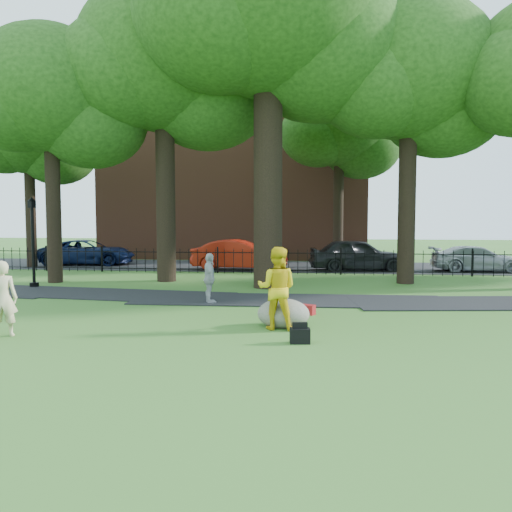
# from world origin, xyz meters

# --- Properties ---
(ground) EXTENTS (120.00, 120.00, 0.00)m
(ground) POSITION_xyz_m (0.00, 0.00, 0.00)
(ground) COLOR #3A6925
(ground) RESTS_ON ground
(footpath) EXTENTS (36.07, 3.85, 0.03)m
(footpath) POSITION_xyz_m (1.00, 3.90, 0.00)
(footpath) COLOR black
(footpath) RESTS_ON ground
(street) EXTENTS (80.00, 7.00, 0.02)m
(street) POSITION_xyz_m (0.00, 16.00, 0.00)
(street) COLOR black
(street) RESTS_ON ground
(iron_fence) EXTENTS (44.00, 0.04, 1.20)m
(iron_fence) POSITION_xyz_m (0.00, 12.00, 0.60)
(iron_fence) COLOR black
(iron_fence) RESTS_ON ground
(brick_building) EXTENTS (18.00, 8.00, 12.00)m
(brick_building) POSITION_xyz_m (-4.00, 24.00, 6.00)
(brick_building) COLOR brown
(brick_building) RESTS_ON ground
(big_tree) EXTENTS (10.08, 8.61, 14.37)m
(big_tree) POSITION_xyz_m (0.13, 7.09, 10.14)
(big_tree) COLOR black
(big_tree) RESTS_ON ground
(tree_row) EXTENTS (26.82, 7.96, 12.42)m
(tree_row) POSITION_xyz_m (0.52, 8.40, 8.15)
(tree_row) COLOR black
(tree_row) RESTS_ON ground
(woman) EXTENTS (0.73, 0.62, 1.69)m
(woman) POSITION_xyz_m (-5.00, -1.89, 0.85)
(woman) COLOR beige
(woman) RESTS_ON ground
(man) EXTENTS (1.01, 0.81, 1.96)m
(man) POSITION_xyz_m (0.98, -0.38, 0.98)
(man) COLOR gold
(man) RESTS_ON ground
(pedestrian) EXTENTS (0.71, 1.00, 1.57)m
(pedestrian) POSITION_xyz_m (-1.40, 3.00, 0.79)
(pedestrian) COLOR #A5A5AA
(pedestrian) RESTS_ON ground
(boulder) EXTENTS (1.49, 1.28, 0.74)m
(boulder) POSITION_xyz_m (1.11, -0.08, 0.37)
(boulder) COLOR slate
(boulder) RESTS_ON ground
(lamppost) EXTENTS (0.35, 0.35, 3.48)m
(lamppost) POSITION_xyz_m (-8.98, 5.89, 1.71)
(lamppost) COLOR black
(lamppost) RESTS_ON ground
(backpack) EXTENTS (0.45, 0.31, 0.32)m
(backpack) POSITION_xyz_m (1.57, -1.69, 0.16)
(backpack) COLOR black
(backpack) RESTS_ON ground
(red_bag) EXTENTS (0.46, 0.39, 0.27)m
(red_bag) POSITION_xyz_m (1.66, 1.56, 0.13)
(red_bag) COLOR maroon
(red_bag) RESTS_ON ground
(red_sedan) EXTENTS (4.94, 1.92, 1.60)m
(red_sedan) POSITION_xyz_m (-2.15, 13.50, 0.80)
(red_sedan) COLOR maroon
(red_sedan) RESTS_ON ground
(navy_van) EXTENTS (5.58, 3.12, 1.47)m
(navy_van) POSITION_xyz_m (-11.43, 15.50, 0.74)
(navy_van) COLOR #0B1637
(navy_van) RESTS_ON ground
(grey_car) EXTENTS (5.12, 2.60, 1.67)m
(grey_car) POSITION_xyz_m (3.93, 13.92, 0.84)
(grey_car) COLOR black
(grey_car) RESTS_ON ground
(silver_car) EXTENTS (4.51, 1.91, 1.30)m
(silver_car) POSITION_xyz_m (9.89, 14.30, 0.65)
(silver_car) COLOR #9DA0A6
(silver_car) RESTS_ON ground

